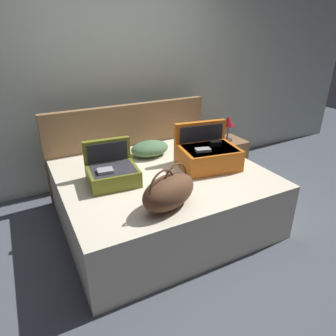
# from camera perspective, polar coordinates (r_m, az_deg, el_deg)

# --- Properties ---
(ground_plane) EXTENTS (12.00, 12.00, 0.00)m
(ground_plane) POSITION_cam_1_polar(r_m,az_deg,el_deg) (2.97, 2.53, -13.69)
(ground_plane) COLOR #4C515B
(back_wall) EXTENTS (8.00, 0.10, 2.60)m
(back_wall) POSITION_cam_1_polar(r_m,az_deg,el_deg) (3.87, -9.87, 16.36)
(back_wall) COLOR #B7C1B2
(back_wall) RESTS_ON ground
(bed) EXTENTS (1.93, 1.66, 0.56)m
(bed) POSITION_cam_1_polar(r_m,az_deg,el_deg) (3.10, -1.07, -5.54)
(bed) COLOR beige
(bed) RESTS_ON ground
(headboard) EXTENTS (1.96, 0.08, 1.05)m
(headboard) POSITION_cam_1_polar(r_m,az_deg,el_deg) (3.72, -7.15, 3.81)
(headboard) COLOR olive
(headboard) RESTS_ON ground
(hard_case_large) EXTENTS (0.62, 0.55, 0.41)m
(hard_case_large) POSITION_cam_1_polar(r_m,az_deg,el_deg) (3.08, 7.42, 2.64)
(hard_case_large) COLOR #D16619
(hard_case_large) RESTS_ON bed
(hard_case_medium) EXTENTS (0.47, 0.45, 0.36)m
(hard_case_medium) POSITION_cam_1_polar(r_m,az_deg,el_deg) (2.80, -10.47, -0.63)
(hard_case_medium) COLOR olive
(hard_case_medium) RESTS_ON bed
(duffel_bag) EXTENTS (0.58, 0.45, 0.35)m
(duffel_bag) POSITION_cam_1_polar(r_m,az_deg,el_deg) (2.36, 0.18, -4.39)
(duffel_bag) COLOR brown
(duffel_bag) RESTS_ON bed
(pillow_near_headboard) EXTENTS (0.46, 0.36, 0.16)m
(pillow_near_headboard) POSITION_cam_1_polar(r_m,az_deg,el_deg) (3.35, -3.44, 3.68)
(pillow_near_headboard) COLOR #4C724C
(pillow_near_headboard) RESTS_ON bed
(nightstand) EXTENTS (0.44, 0.40, 0.51)m
(nightstand) POSITION_cam_1_polar(r_m,az_deg,el_deg) (4.16, 10.72, 1.87)
(nightstand) COLOR olive
(nightstand) RESTS_ON ground
(table_lamp) EXTENTS (0.17, 0.17, 0.32)m
(table_lamp) POSITION_cam_1_polar(r_m,az_deg,el_deg) (4.00, 11.27, 8.35)
(table_lamp) COLOR #3F3833
(table_lamp) RESTS_ON nightstand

